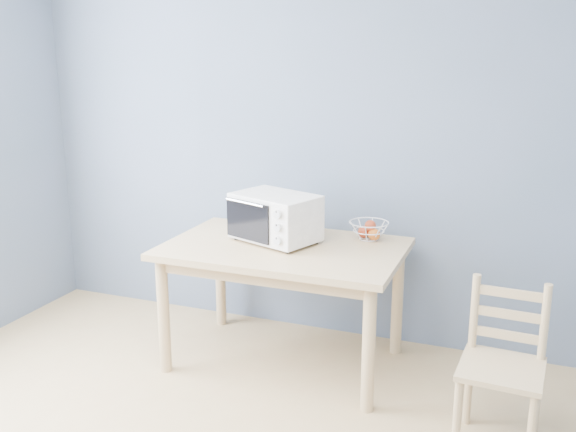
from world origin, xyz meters
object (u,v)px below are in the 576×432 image
at_px(dining_table, 284,262).
at_px(toaster_oven, 273,216).
at_px(dining_chair, 502,369).
at_px(fruit_basket, 369,230).

relative_size(dining_table, toaster_oven, 2.40).
height_order(toaster_oven, dining_chair, toaster_oven).
bearing_deg(toaster_oven, fruit_basket, 44.10).
bearing_deg(fruit_basket, dining_table, -145.33).
bearing_deg(dining_table, toaster_oven, 145.66).
bearing_deg(dining_table, dining_chair, -18.73).
height_order(fruit_basket, dining_chair, fruit_basket).
height_order(dining_table, dining_chair, dining_chair).
xyz_separation_m(dining_table, fruit_basket, (0.44, 0.31, 0.16)).
relative_size(toaster_oven, dining_chair, 0.72).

